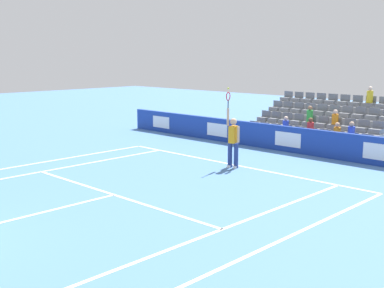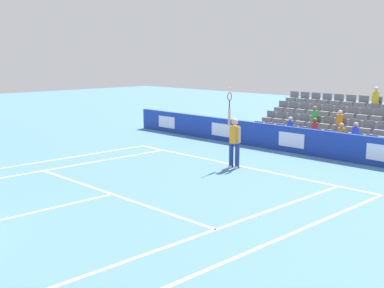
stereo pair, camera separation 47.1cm
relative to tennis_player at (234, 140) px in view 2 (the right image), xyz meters
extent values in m
cube|color=white|center=(0.19, -0.36, -0.99)|extent=(10.97, 0.10, 0.01)
cube|color=white|center=(0.19, 5.13, -0.99)|extent=(8.23, 0.10, 0.01)
cube|color=white|center=(0.19, 8.33, -0.99)|extent=(0.10, 6.40, 0.01)
cube|color=white|center=(4.31, 5.58, -0.99)|extent=(0.10, 11.89, 0.01)
cube|color=white|center=(-3.92, 5.58, -0.99)|extent=(0.10, 11.89, 0.01)
cube|color=white|center=(5.68, 5.58, -0.99)|extent=(0.10, 11.89, 0.01)
cube|color=white|center=(-5.29, 5.58, -0.99)|extent=(0.10, 11.89, 0.01)
cube|color=white|center=(0.19, -0.26, -0.99)|extent=(0.10, 0.20, 0.01)
cube|color=#193899|center=(0.19, -3.91, -0.46)|extent=(19.46, 0.20, 1.06)
cube|color=white|center=(-3.70, -3.80, -0.46)|extent=(1.25, 0.01, 0.60)
cube|color=white|center=(0.19, -3.80, -0.46)|extent=(1.25, 0.01, 0.60)
cube|color=white|center=(4.09, -3.80, -0.46)|extent=(1.25, 0.01, 0.60)
cube|color=white|center=(7.98, -3.80, -0.46)|extent=(1.25, 0.01, 0.60)
cylinder|color=navy|center=(-0.12, -0.03, -0.54)|extent=(0.16, 0.16, 0.90)
cylinder|color=navy|center=(0.11, 0.02, -0.54)|extent=(0.16, 0.16, 0.90)
cube|color=white|center=(-0.12, -0.03, -0.95)|extent=(0.18, 0.28, 0.08)
cube|color=white|center=(0.11, 0.02, -0.95)|extent=(0.18, 0.28, 0.08)
cube|color=orange|center=(-0.01, 0.00, 0.21)|extent=(0.30, 0.40, 0.60)
sphere|color=#D3A884|center=(-0.01, 0.00, 0.67)|extent=(0.24, 0.24, 0.24)
cylinder|color=#D3A884|center=(0.21, 0.05, 0.82)|extent=(0.09, 0.09, 0.62)
cylinder|color=#D3A884|center=(-0.23, -0.01, 0.23)|extent=(0.09, 0.09, 0.56)
cylinder|color=black|center=(0.21, 0.05, 1.27)|extent=(0.04, 0.04, 0.28)
torus|color=red|center=(0.21, 0.05, 1.55)|extent=(0.10, 0.31, 0.31)
sphere|color=#D1E533|center=(0.21, 0.05, 1.83)|extent=(0.07, 0.07, 0.07)
cube|color=gray|center=(0.19, -4.98, -0.78)|extent=(6.20, 0.95, 0.42)
cube|color=slate|center=(-2.60, -4.98, -0.47)|extent=(0.48, 0.44, 0.20)
cube|color=slate|center=(-2.60, -5.18, -0.22)|extent=(0.48, 0.04, 0.30)
cube|color=slate|center=(-1.98, -4.98, -0.47)|extent=(0.48, 0.44, 0.20)
cube|color=slate|center=(-1.98, -5.18, -0.22)|extent=(0.48, 0.04, 0.30)
cube|color=slate|center=(-1.36, -4.98, -0.47)|extent=(0.48, 0.44, 0.20)
cube|color=slate|center=(-1.36, -5.18, -0.22)|extent=(0.48, 0.04, 0.30)
cube|color=slate|center=(-0.74, -4.98, -0.47)|extent=(0.48, 0.44, 0.20)
cube|color=slate|center=(-0.74, -5.18, -0.22)|extent=(0.48, 0.04, 0.30)
cube|color=slate|center=(-0.12, -4.98, -0.47)|extent=(0.48, 0.44, 0.20)
cube|color=slate|center=(-0.12, -5.18, -0.22)|extent=(0.48, 0.04, 0.30)
cube|color=slate|center=(0.50, -4.98, -0.47)|extent=(0.48, 0.44, 0.20)
cube|color=slate|center=(0.50, -5.18, -0.22)|extent=(0.48, 0.04, 0.30)
cube|color=slate|center=(1.12, -4.98, -0.47)|extent=(0.48, 0.44, 0.20)
cube|color=slate|center=(1.12, -5.18, -0.22)|extent=(0.48, 0.04, 0.30)
cube|color=slate|center=(1.74, -4.98, -0.47)|extent=(0.48, 0.44, 0.20)
cube|color=slate|center=(1.74, -5.18, -0.22)|extent=(0.48, 0.04, 0.30)
cube|color=slate|center=(2.36, -4.98, -0.47)|extent=(0.48, 0.44, 0.20)
cube|color=slate|center=(2.36, -5.18, -0.22)|extent=(0.48, 0.04, 0.30)
cube|color=slate|center=(2.98, -4.98, -0.47)|extent=(0.48, 0.44, 0.20)
cube|color=slate|center=(2.98, -5.18, -0.22)|extent=(0.48, 0.04, 0.30)
cube|color=gray|center=(0.19, -5.93, -0.57)|extent=(6.20, 0.95, 0.84)
cube|color=slate|center=(-2.60, -5.93, -0.05)|extent=(0.48, 0.44, 0.20)
cube|color=slate|center=(-2.60, -6.13, 0.20)|extent=(0.48, 0.04, 0.30)
cube|color=slate|center=(-1.98, -5.93, -0.05)|extent=(0.48, 0.44, 0.20)
cube|color=slate|center=(-1.98, -6.13, 0.20)|extent=(0.48, 0.04, 0.30)
cube|color=slate|center=(-1.36, -5.93, -0.05)|extent=(0.48, 0.44, 0.20)
cube|color=slate|center=(-1.36, -6.13, 0.20)|extent=(0.48, 0.04, 0.30)
cube|color=slate|center=(-0.74, -5.93, -0.05)|extent=(0.48, 0.44, 0.20)
cube|color=slate|center=(-0.74, -6.13, 0.20)|extent=(0.48, 0.04, 0.30)
cube|color=slate|center=(-0.12, -5.93, -0.05)|extent=(0.48, 0.44, 0.20)
cube|color=slate|center=(-0.12, -6.13, 0.20)|extent=(0.48, 0.04, 0.30)
cube|color=slate|center=(0.50, -5.93, -0.05)|extent=(0.48, 0.44, 0.20)
cube|color=slate|center=(0.50, -6.13, 0.20)|extent=(0.48, 0.04, 0.30)
cube|color=slate|center=(1.12, -5.93, -0.05)|extent=(0.48, 0.44, 0.20)
cube|color=slate|center=(1.12, -6.13, 0.20)|extent=(0.48, 0.04, 0.30)
cube|color=slate|center=(1.74, -5.93, -0.05)|extent=(0.48, 0.44, 0.20)
cube|color=slate|center=(1.74, -6.13, 0.20)|extent=(0.48, 0.04, 0.30)
cube|color=slate|center=(2.36, -5.93, -0.05)|extent=(0.48, 0.44, 0.20)
cube|color=slate|center=(2.36, -6.13, 0.20)|extent=(0.48, 0.04, 0.30)
cube|color=slate|center=(2.98, -5.93, -0.05)|extent=(0.48, 0.44, 0.20)
cube|color=slate|center=(2.98, -6.13, 0.20)|extent=(0.48, 0.04, 0.30)
cube|color=gray|center=(0.19, -6.88, -0.36)|extent=(6.20, 0.95, 1.26)
cube|color=slate|center=(-1.98, -6.88, 0.37)|extent=(0.48, 0.44, 0.20)
cube|color=slate|center=(-1.98, -7.08, 0.62)|extent=(0.48, 0.04, 0.30)
cube|color=slate|center=(-1.36, -6.88, 0.37)|extent=(0.48, 0.44, 0.20)
cube|color=slate|center=(-1.36, -7.08, 0.62)|extent=(0.48, 0.04, 0.30)
cube|color=slate|center=(-0.74, -6.88, 0.37)|extent=(0.48, 0.44, 0.20)
cube|color=slate|center=(-0.74, -7.08, 0.62)|extent=(0.48, 0.04, 0.30)
cube|color=slate|center=(-0.12, -6.88, 0.37)|extent=(0.48, 0.44, 0.20)
cube|color=slate|center=(-0.12, -7.08, 0.62)|extent=(0.48, 0.04, 0.30)
cube|color=slate|center=(0.50, -6.88, 0.37)|extent=(0.48, 0.44, 0.20)
cube|color=slate|center=(0.50, -7.08, 0.62)|extent=(0.48, 0.04, 0.30)
cube|color=slate|center=(1.12, -6.88, 0.37)|extent=(0.48, 0.44, 0.20)
cube|color=slate|center=(1.12, -7.08, 0.62)|extent=(0.48, 0.04, 0.30)
cube|color=slate|center=(1.74, -6.88, 0.37)|extent=(0.48, 0.44, 0.20)
cube|color=slate|center=(1.74, -7.08, 0.62)|extent=(0.48, 0.04, 0.30)
cube|color=slate|center=(2.36, -6.88, 0.37)|extent=(0.48, 0.44, 0.20)
cube|color=slate|center=(2.36, -7.08, 0.62)|extent=(0.48, 0.04, 0.30)
cube|color=slate|center=(2.98, -6.88, 0.37)|extent=(0.48, 0.44, 0.20)
cube|color=slate|center=(2.98, -7.08, 0.62)|extent=(0.48, 0.04, 0.30)
cube|color=gray|center=(0.19, -7.83, -0.15)|extent=(6.20, 0.95, 1.68)
cube|color=slate|center=(-1.36, -7.83, 0.79)|extent=(0.48, 0.44, 0.20)
cube|color=slate|center=(-1.36, -8.03, 1.04)|extent=(0.48, 0.04, 0.30)
cube|color=slate|center=(-0.74, -7.83, 0.79)|extent=(0.48, 0.44, 0.20)
cube|color=slate|center=(-0.74, -8.03, 1.04)|extent=(0.48, 0.04, 0.30)
cube|color=slate|center=(-0.12, -7.83, 0.79)|extent=(0.48, 0.44, 0.20)
cube|color=slate|center=(-0.12, -8.03, 1.04)|extent=(0.48, 0.04, 0.30)
cube|color=slate|center=(0.50, -7.83, 0.79)|extent=(0.48, 0.44, 0.20)
cube|color=slate|center=(0.50, -8.03, 1.04)|extent=(0.48, 0.04, 0.30)
cube|color=slate|center=(1.12, -7.83, 0.79)|extent=(0.48, 0.44, 0.20)
cube|color=slate|center=(1.12, -8.03, 1.04)|extent=(0.48, 0.04, 0.30)
cube|color=slate|center=(1.74, -7.83, 0.79)|extent=(0.48, 0.44, 0.20)
cube|color=slate|center=(1.74, -8.03, 1.04)|extent=(0.48, 0.04, 0.30)
cube|color=slate|center=(2.36, -7.83, 0.79)|extent=(0.48, 0.44, 0.20)
cube|color=slate|center=(2.36, -8.03, 1.04)|extent=(0.48, 0.04, 0.30)
cube|color=slate|center=(2.98, -7.83, 0.79)|extent=(0.48, 0.44, 0.20)
cube|color=slate|center=(2.98, -8.03, 1.04)|extent=(0.48, 0.04, 0.30)
cylinder|color=blue|center=(-1.98, -5.03, -0.10)|extent=(0.28, 0.28, 0.55)
sphere|color=#D3A884|center=(-1.98, -5.03, 0.27)|extent=(0.20, 0.20, 0.20)
cylinder|color=blue|center=(1.12, -5.03, -0.12)|extent=(0.28, 0.28, 0.50)
sphere|color=beige|center=(1.12, -5.03, 0.22)|extent=(0.20, 0.20, 0.20)
cylinder|color=yellow|center=(-1.36, -7.88, 1.15)|extent=(0.28, 0.28, 0.53)
sphere|color=beige|center=(-1.36, -7.88, 1.52)|extent=(0.20, 0.20, 0.20)
cylinder|color=orange|center=(-0.74, -5.98, 0.27)|extent=(0.28, 0.28, 0.44)
sphere|color=beige|center=(-0.74, -5.98, 0.59)|extent=(0.20, 0.20, 0.20)
cylinder|color=red|center=(-0.12, -5.03, -0.10)|extent=(0.28, 0.28, 0.54)
sphere|color=brown|center=(-0.12, -5.03, 0.27)|extent=(0.20, 0.20, 0.20)
cylinder|color=green|center=(0.50, -5.98, 0.31)|extent=(0.28, 0.28, 0.51)
sphere|color=#9E7251|center=(0.50, -5.98, 0.66)|extent=(0.20, 0.20, 0.20)
cylinder|color=orange|center=(-1.36, -5.03, -0.14)|extent=(0.28, 0.28, 0.45)
sphere|color=#D3A884|center=(-1.36, -5.03, 0.18)|extent=(0.20, 0.20, 0.20)
camera|label=1|loc=(-10.98, 13.40, 2.96)|focal=46.16mm
camera|label=2|loc=(-11.31, 13.06, 2.96)|focal=46.16mm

